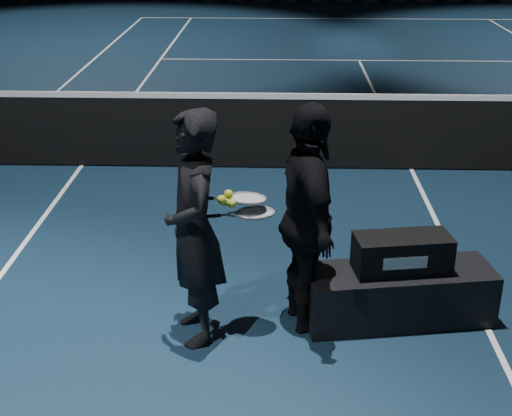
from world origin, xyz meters
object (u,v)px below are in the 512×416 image
Objects in this scene: racket_lower at (255,213)px; racket_bag at (402,253)px; player_b at (308,220)px; tennis_balls at (228,200)px; player_bench at (398,295)px; racket_upper at (247,198)px; player_a at (194,229)px.

racket_bag is at bearing -4.12° from racket_lower.
player_b reaches higher than racket_bag.
player_bench is at bearing 8.84° from tennis_balls.
player_b reaches higher than racket_upper.
racket_lower is at bearing 85.11° from player_a.
racket_lower reaches higher than player_bench.
player_a is 1.00× the size of player_b.
player_a is at bearing -179.42° from racket_bag.
tennis_balls is at bearing -170.43° from racket_upper.
player_a is 14.87× the size of tennis_balls.
player_b is 0.63m from tennis_balls.
player_b is 0.49m from racket_upper.
racket_upper is at bearing 141.34° from racket_lower.
tennis_balls is at bearing 178.53° from racket_lower.
player_bench is 0.82× the size of player_a.
racket_bag is at bearing -9.87° from racket_upper.
player_a is 2.62× the size of racket_lower.
player_a is at bearing -166.31° from tennis_balls.
racket_bag is 1.61m from player_a.
player_b is 2.62× the size of racket_upper.
player_bench is 1.72m from player_a.
tennis_balls is at bearing 179.80° from racket_bag.
racket_bag is 1.29m from racket_upper.
racket_upper is (-0.45, -0.06, 0.20)m from player_b.
player_b reaches higher than player_bench.
player_bench is 2.15× the size of racket_upper.
player_a and player_b have the same top height.
player_b is 0.41m from racket_lower.
player_a is 0.85m from player_b.
player_a reaches higher than racket_lower.
player_b reaches higher than racket_lower.
tennis_balls is at bearing 86.24° from player_a.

